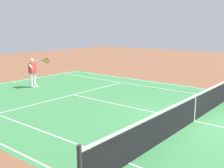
{
  "coord_description": "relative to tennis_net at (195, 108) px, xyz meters",
  "views": [
    {
      "loc": [
        -3.66,
        9.31,
        3.33
      ],
      "look_at": [
        3.8,
        0.05,
        0.9
      ],
      "focal_mm": 44.05,
      "sensor_mm": 36.0,
      "label": 1
    }
  ],
  "objects": [
    {
      "name": "court_line_markings",
      "position": [
        0.0,
        0.0,
        -0.49
      ],
      "size": [
        23.85,
        11.05,
        0.01
      ],
      "color": "white",
      "rests_on": "ground_plane"
    },
    {
      "name": "ground_plane",
      "position": [
        0.0,
        0.0,
        -0.49
      ],
      "size": [
        60.0,
        60.0,
        0.0
      ],
      "primitive_type": "plane",
      "color": "brown"
    },
    {
      "name": "tennis_player_near",
      "position": [
        9.48,
        0.15,
        0.44
      ],
      "size": [
        1.01,
        0.84,
        1.7
      ],
      "color": "white",
      "rests_on": "ground_plane"
    },
    {
      "name": "court_slab",
      "position": [
        0.0,
        0.0,
        -0.49
      ],
      "size": [
        24.2,
        11.4,
        0.0
      ],
      "primitive_type": "cube",
      "color": "#387A42",
      "rests_on": "ground_plane"
    },
    {
      "name": "tennis_net",
      "position": [
        0.0,
        0.0,
        0.0
      ],
      "size": [
        0.1,
        11.7,
        1.08
      ],
      "color": "#2D2D33",
      "rests_on": "ground_plane"
    }
  ]
}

